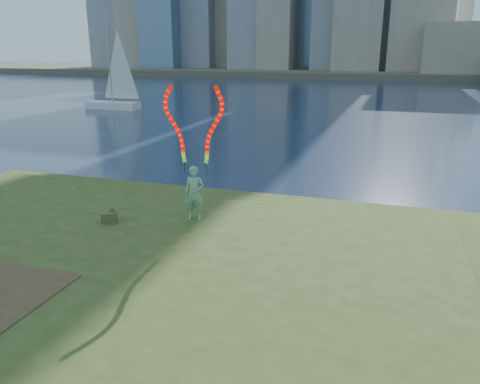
% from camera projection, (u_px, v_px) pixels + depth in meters
% --- Properties ---
extents(ground, '(320.00, 320.00, 0.00)m').
position_uv_depth(ground, '(151.00, 278.00, 11.10)').
color(ground, '#17233B').
rests_on(ground, ground).
extents(grassy_knoll, '(20.00, 18.00, 0.80)m').
position_uv_depth(grassy_knoll, '(92.00, 316.00, 8.91)').
color(grassy_knoll, '#364518').
rests_on(grassy_knoll, ground).
extents(far_shore, '(320.00, 40.00, 1.20)m').
position_uv_depth(far_shore, '(368.00, 72.00, 97.44)').
color(far_shore, '#514C3B').
rests_on(far_shore, ground).
extents(woman_with_ribbons, '(1.97, 0.45, 3.87)m').
position_uv_depth(woman_with_ribbons, '(194.00, 167.00, 12.25)').
color(woman_with_ribbons, '#207B32').
rests_on(woman_with_ribbons, grassy_knoll).
extents(canvas_bag, '(0.45, 0.51, 0.36)m').
position_uv_depth(canvas_bag, '(110.00, 217.00, 12.37)').
color(canvas_bag, '#3F4623').
rests_on(canvas_bag, grassy_knoll).
extents(sailboat, '(5.21, 1.65, 7.89)m').
position_uv_depth(sailboat, '(115.00, 94.00, 41.75)').
color(sailboat, white).
rests_on(sailboat, ground).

